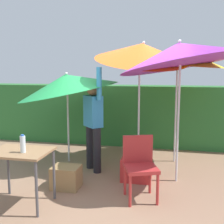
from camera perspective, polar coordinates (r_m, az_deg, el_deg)
name	(u,v)px	position (r m, az deg, el deg)	size (l,w,h in m)	color
ground_plane	(108,178)	(4.88, -0.77, -13.41)	(24.00, 24.00, 0.00)	#937056
hedge_row	(129,115)	(6.92, 3.61, -0.58)	(8.00, 0.70, 1.46)	#2D7033
umbrella_rainbow	(178,57)	(5.58, 13.39, 10.92)	(1.82, 1.81, 2.32)	silver
umbrella_orange	(142,52)	(5.14, 6.10, 12.18)	(1.76, 1.73, 2.58)	silver
umbrella_yellow	(67,83)	(5.47, -9.25, 5.84)	(2.01, 1.98, 1.98)	silver
umbrella_navy	(180,54)	(4.51, 13.77, 11.53)	(2.00, 1.97, 2.48)	silver
person_vendor	(93,120)	(5.01, -3.88, -1.70)	(0.45, 0.46, 1.88)	black
chair_plastic	(140,163)	(4.04, 5.71, -10.45)	(0.56, 0.56, 0.89)	#B72D2D
cooler_box	(136,169)	(4.77, 5.05, -11.53)	(0.49, 0.40, 0.38)	red
crate_cardboard	(66,177)	(4.50, -9.38, -13.07)	(0.43, 0.34, 0.35)	#9E7A4C
folding_table	(20,158)	(3.96, -18.35, -8.87)	(0.80, 0.60, 0.76)	#4C4C51
bottle_water	(23,144)	(3.81, -17.85, -6.27)	(0.07, 0.07, 0.24)	silver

